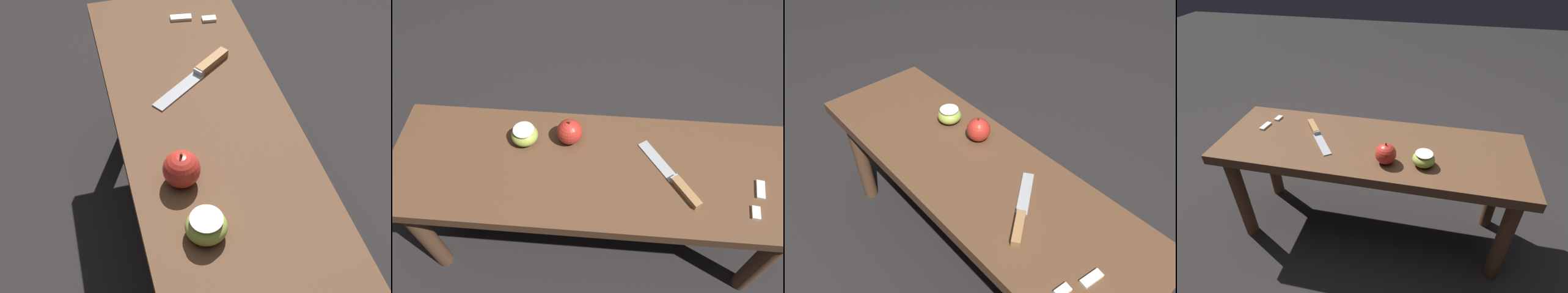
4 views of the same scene
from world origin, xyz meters
TOP-DOWN VIEW (x-y plane):
  - ground_plane at (0.00, 0.00)m, footprint 8.00×8.00m
  - wooden_bench at (0.00, 0.00)m, footprint 1.22×0.40m
  - knife at (-0.24, 0.04)m, footprint 0.17×0.23m
  - apple_whole at (0.08, -0.10)m, footprint 0.08×0.08m
  - apple_cut at (0.22, -0.08)m, footprint 0.08×0.08m
  - apple_slice_near_knife at (-0.47, 0.04)m, footprint 0.03×0.06m
  - apple_slice_center at (-0.44, 0.11)m, footprint 0.03×0.04m

SIDE VIEW (x-z plane):
  - ground_plane at x=0.00m, z-range 0.00..0.00m
  - wooden_bench at x=0.00m, z-range 0.17..0.67m
  - apple_slice_near_knife at x=-0.47m, z-range 0.49..0.50m
  - apple_slice_center at x=-0.44m, z-range 0.49..0.50m
  - knife at x=-0.24m, z-range 0.49..0.51m
  - apple_cut at x=0.22m, z-range 0.49..0.55m
  - apple_whole at x=0.08m, z-range 0.49..0.58m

